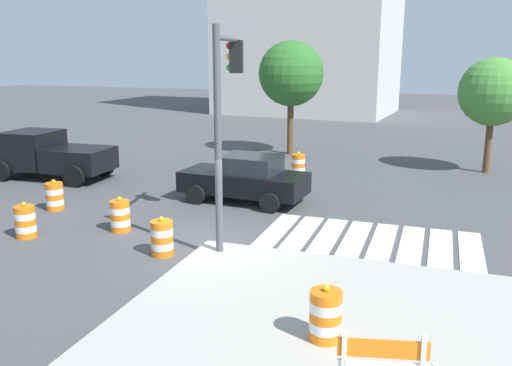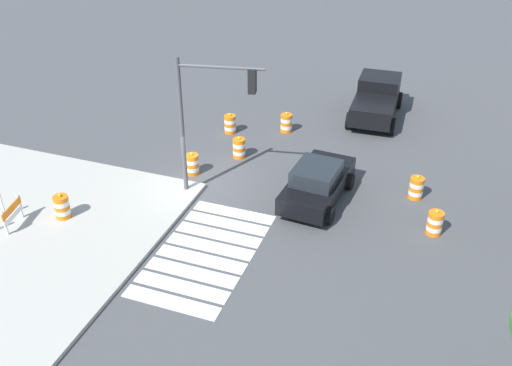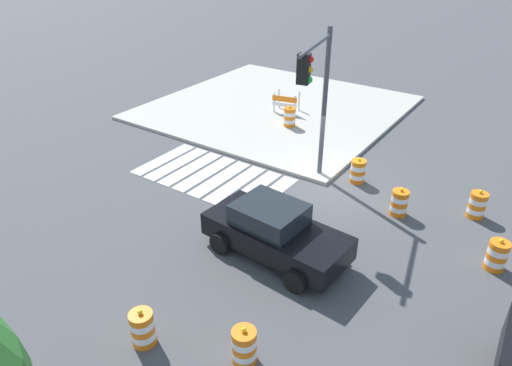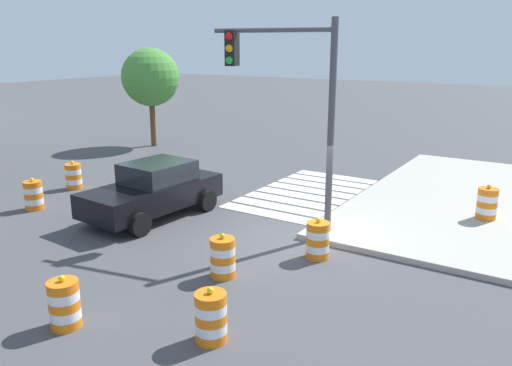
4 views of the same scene
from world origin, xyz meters
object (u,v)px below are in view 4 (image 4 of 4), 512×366
at_px(traffic_barrel_near_corner, 211,317).
at_px(traffic_light_pole, 289,88).
at_px(sports_car, 154,190).
at_px(traffic_barrel_median_near, 318,240).
at_px(street_tree_streetside_near, 151,78).
at_px(traffic_barrel_crosswalk_end, 74,176).
at_px(traffic_barrel_lane_center, 64,304).
at_px(traffic_barrel_median_far, 223,257).
at_px(traffic_barrel_on_sidewalk, 487,204).
at_px(traffic_barrel_far_curb, 34,195).

bearing_deg(traffic_barrel_near_corner, traffic_light_pole, 15.60).
relative_size(sports_car, traffic_barrel_median_near, 4.33).
height_order(sports_car, street_tree_streetside_near, street_tree_streetside_near).
bearing_deg(street_tree_streetside_near, traffic_barrel_crosswalk_end, -156.86).
xyz_separation_m(sports_car, street_tree_streetside_near, (8.20, 7.76, 2.61)).
xyz_separation_m(traffic_barrel_crosswalk_end, traffic_barrel_lane_center, (-6.23, -7.55, 0.00)).
distance_m(traffic_barrel_near_corner, traffic_barrel_median_far, 2.55).
distance_m(sports_car, traffic_barrel_median_far, 4.79).
distance_m(traffic_barrel_crosswalk_end, traffic_barrel_median_far, 9.24).
height_order(traffic_barrel_lane_center, traffic_barrel_on_sidewalk, traffic_barrel_on_sidewalk).
distance_m(traffic_barrel_median_far, street_tree_streetside_near, 16.17).
bearing_deg(sports_car, traffic_light_pole, -76.69).
xyz_separation_m(sports_car, traffic_barrel_median_near, (-0.22, -5.51, -0.36)).
height_order(sports_car, traffic_light_pole, traffic_light_pole).
relative_size(traffic_barrel_near_corner, traffic_barrel_median_near, 1.00).
bearing_deg(street_tree_streetside_near, traffic_barrel_far_curb, -157.09).
xyz_separation_m(traffic_barrel_crosswalk_end, traffic_barrel_median_far, (-2.99, -8.75, 0.00)).
bearing_deg(traffic_barrel_lane_center, traffic_barrel_on_sidewalk, -28.69).
height_order(traffic_barrel_near_corner, traffic_light_pole, traffic_light_pole).
bearing_deg(traffic_barrel_on_sidewalk, traffic_barrel_near_corner, 161.60).
bearing_deg(traffic_barrel_crosswalk_end, traffic_barrel_median_near, -95.23).
xyz_separation_m(sports_car, traffic_barrel_median_far, (-2.29, -4.19, -0.36)).
bearing_deg(traffic_barrel_near_corner, sports_car, 50.98).
relative_size(traffic_barrel_crosswalk_end, traffic_light_pole, 0.19).
distance_m(traffic_barrel_on_sidewalk, traffic_light_pole, 6.68).
distance_m(traffic_barrel_median_far, traffic_light_pole, 4.74).
bearing_deg(traffic_barrel_median_far, traffic_barrel_median_near, -32.49).
xyz_separation_m(traffic_barrel_crosswalk_end, traffic_barrel_far_curb, (-2.24, -0.91, 0.00)).
relative_size(traffic_barrel_near_corner, traffic_barrel_crosswalk_end, 1.00).
bearing_deg(traffic_barrel_far_curb, street_tree_streetside_near, 22.91).
height_order(traffic_barrel_near_corner, traffic_barrel_median_near, same).
bearing_deg(traffic_barrel_lane_center, traffic_barrel_far_curb, 59.01).
height_order(traffic_barrel_median_far, traffic_light_pole, traffic_light_pole).
height_order(traffic_barrel_crosswalk_end, traffic_barrel_median_near, same).
distance_m(traffic_barrel_far_curb, traffic_barrel_lane_center, 7.75).
bearing_deg(traffic_barrel_median_near, traffic_barrel_crosswalk_end, 84.77).
xyz_separation_m(traffic_barrel_median_near, traffic_barrel_far_curb, (-1.32, 9.15, 0.00)).
distance_m(traffic_barrel_median_near, traffic_barrel_lane_center, 5.87).
distance_m(traffic_barrel_crosswalk_end, traffic_barrel_far_curb, 2.42).
height_order(sports_car, traffic_barrel_median_far, sports_car).
xyz_separation_m(traffic_barrel_near_corner, traffic_light_pole, (5.42, 1.51, 3.46)).
xyz_separation_m(traffic_barrel_median_near, traffic_light_pole, (1.17, 1.50, 3.46)).
bearing_deg(traffic_barrel_crosswalk_end, traffic_barrel_median_far, -108.88).
bearing_deg(sports_car, traffic_barrel_near_corner, -129.02).
relative_size(traffic_barrel_lane_center, traffic_light_pole, 0.19).
bearing_deg(traffic_barrel_near_corner, traffic_barrel_median_near, 0.16).
bearing_deg(traffic_barrel_lane_center, sports_car, 28.45).
height_order(traffic_barrel_near_corner, traffic_barrel_lane_center, same).
bearing_deg(traffic_barrel_far_curb, traffic_light_pole, -71.99).
distance_m(traffic_barrel_median_far, traffic_barrel_on_sidewalk, 8.14).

